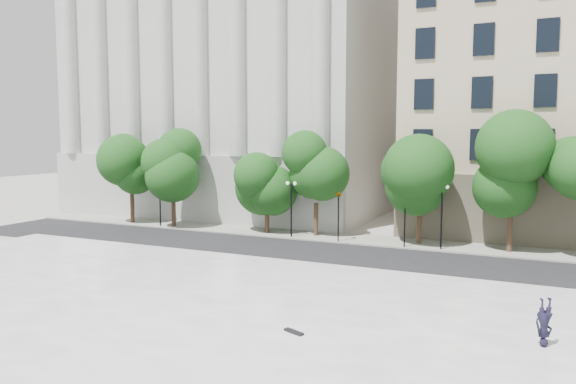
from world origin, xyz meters
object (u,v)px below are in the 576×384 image
person_lying (544,340)px  skateboard (294,332)px  traffic_light_west (339,192)px  traffic_light_east (405,196)px

person_lying → skateboard: person_lying is taller
person_lying → traffic_light_west: bearing=95.9°
traffic_light_east → person_lying: 19.33m
traffic_light_west → traffic_light_east: bearing=-0.0°
skateboard → person_lying: bearing=38.9°
traffic_light_east → person_lying: (8.84, -16.94, -2.96)m
traffic_light_west → person_lying: bearing=-51.1°
traffic_light_west → skateboard: 20.33m
traffic_light_west → traffic_light_east: size_ratio=1.02×
traffic_light_east → skateboard: 19.64m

